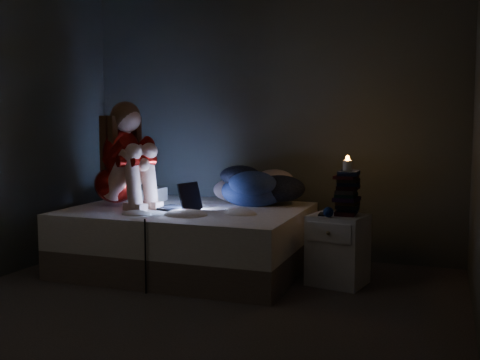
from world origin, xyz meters
The scene contains 12 objects.
floor centered at (0.00, 0.00, -0.01)m, with size 3.60×3.80×0.02m, color #302C2A.
wall_back centered at (0.00, 1.91, 1.30)m, with size 3.60×0.02×2.60m, color #3E413C.
bed centered at (-0.46, 1.10, 0.27)m, with size 1.94×1.45×0.53m, color beige, non-canonical shape.
pillow centered at (-1.07, 1.35, 0.59)m, with size 0.42×0.30×0.12m, color white.
woman centered at (-1.10, 1.00, 0.99)m, with size 0.56×0.37×0.91m, color maroon, non-canonical shape.
laptop centered at (-0.51, 0.98, 0.66)m, with size 0.35×0.25×0.25m, color black, non-canonical shape.
clothes_pile centered at (0.00, 1.48, 0.71)m, with size 0.60×0.48×0.36m, color navy, non-canonical shape.
nightstand centered at (0.83, 1.09, 0.27)m, with size 0.41×0.36×0.55m, color silver.
book_stack centered at (0.89, 1.11, 0.73)m, with size 0.19×0.25×0.37m, color black, non-canonical shape.
candle centered at (0.89, 1.11, 0.95)m, with size 0.07×0.07×0.08m, color beige.
phone centered at (0.73, 1.03, 0.55)m, with size 0.07×0.14×0.01m, color black.
blue_orb centered at (0.81, 0.94, 0.59)m, with size 0.08×0.08×0.08m, color #071C4F.
Camera 1 is at (1.60, -3.26, 1.25)m, focal length 42.55 mm.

